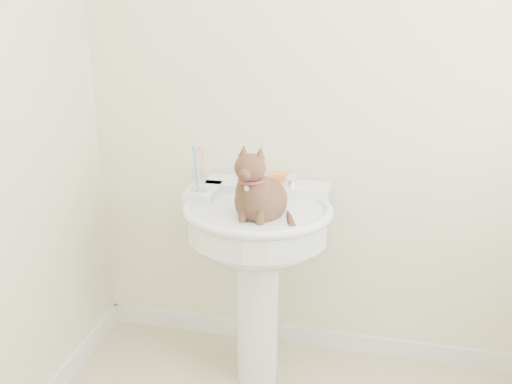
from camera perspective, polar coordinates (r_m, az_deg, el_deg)
The scene contains 7 objects.
wall_back at distance 2.38m, azimuth 8.38°, elevation 10.33°, with size 2.20×0.00×2.50m, color #F1E7BE, non-canonical shape.
baseboard_back at distance 2.84m, azimuth 7.10°, elevation -14.41°, with size 2.20×0.02×0.09m, color white.
pedestal_sink at distance 2.32m, azimuth 0.11°, elevation -4.85°, with size 0.62×0.61×0.85m.
faucet at distance 2.37m, azimuth 0.97°, elevation 1.58°, with size 0.28×0.12×0.14m.
soap_bar at distance 2.46m, azimuth 2.14°, elevation 1.57°, with size 0.09×0.06×0.03m, color orange.
toothbrush_cup at distance 2.33m, azimuth -5.75°, elevation 1.26°, with size 0.07×0.07×0.19m.
cat at distance 2.15m, azimuth 0.31°, elevation -0.36°, with size 0.22×0.28×0.41m.
Camera 1 is at (0.17, -1.24, 1.65)m, focal length 40.00 mm.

